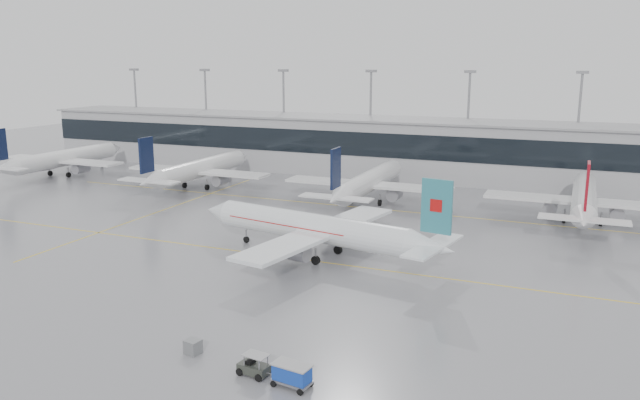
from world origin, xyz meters
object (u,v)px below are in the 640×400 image
at_px(air_canada_jet, 319,229).
at_px(baggage_tug, 254,368).
at_px(gse_unit, 193,347).
at_px(baggage_cart, 292,374).

relative_size(air_canada_jet, baggage_tug, 9.73).
relative_size(baggage_tug, gse_unit, 3.08).
xyz_separation_m(air_canada_jet, gse_unit, (0.47, -28.82, -3.12)).
xyz_separation_m(baggage_cart, gse_unit, (-10.16, 1.74, -0.47)).
bearing_deg(baggage_cart, baggage_tug, -180.00).
height_order(air_canada_jet, gse_unit, air_canada_jet).
bearing_deg(gse_unit, baggage_tug, -0.67).
height_order(air_canada_jet, baggage_cart, air_canada_jet).
distance_m(baggage_tug, baggage_cart, 3.63).
xyz_separation_m(air_canada_jet, baggage_cart, (10.63, -30.57, -2.65)).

